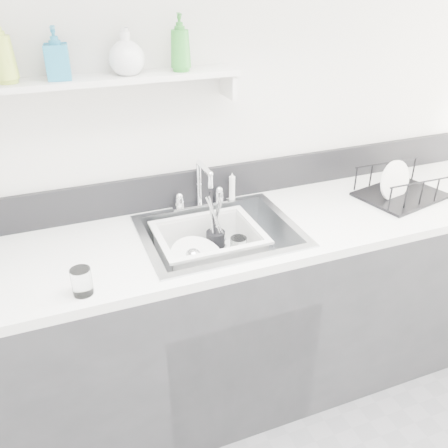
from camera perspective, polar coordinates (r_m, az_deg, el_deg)
name	(u,v)px	position (r m, az deg, el deg)	size (l,w,h in m)	color
room_shell	(363,82)	(1.02, 16.39, 16.11)	(3.50, 3.00, 2.60)	silver
counter_run	(220,318)	(2.23, -0.48, -11.25)	(3.20, 0.62, 0.92)	#2B2B2F
backsplash	(196,186)	(2.18, -3.36, 4.55)	(3.20, 0.02, 0.16)	black
sink	(220,250)	(2.01, -0.52, -3.12)	(0.64, 0.52, 0.20)	silver
faucet	(200,195)	(2.14, -2.90, 3.53)	(0.26, 0.18, 0.23)	silver
side_sprayer	(232,187)	(2.20, 0.98, 4.51)	(0.03, 0.03, 0.14)	white
wall_shelf	(109,81)	(1.88, -13.71, 16.36)	(1.00, 0.16, 0.12)	silver
wash_tub	(209,248)	(2.01, -1.84, -2.94)	(0.43, 0.35, 0.17)	white
plate_stack	(199,263)	(1.99, -3.01, -4.73)	(0.27, 0.27, 0.11)	white
utensil_cup	(216,240)	(2.08, -1.02, -2.00)	(0.08, 0.08, 0.28)	black
ladle	(210,262)	(1.97, -1.74, -4.59)	(0.28, 0.10, 0.08)	silver
tumbler_in_tub	(238,248)	(2.04, 1.75, -2.93)	(0.07, 0.07, 0.10)	white
tumbler_counter	(82,282)	(1.65, -16.74, -6.66)	(0.07, 0.07, 0.10)	white
dish_rack	(403,183)	(2.39, 20.70, 4.62)	(0.39, 0.29, 0.14)	black
bowl_small	(242,267)	(1.98, 2.14, -5.21)	(0.10, 0.10, 0.03)	white
soap_bottle_a	(2,51)	(1.84, -25.17, 18.36)	(0.08, 0.08, 0.21)	#AFC945
soap_bottle_b	(56,53)	(1.84, -19.52, 18.79)	(0.08, 0.08, 0.18)	teal
soap_bottle_c	(126,51)	(1.87, -11.71, 19.71)	(0.13, 0.13, 0.17)	silver
soap_bottle_d	(180,43)	(1.90, -5.30, 20.89)	(0.08, 0.08, 0.21)	#2C892C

